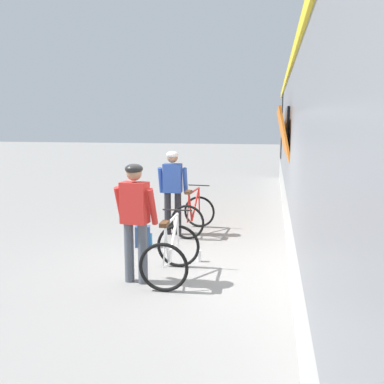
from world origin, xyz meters
The scene contains 9 objects.
ground_plane centered at (0.00, 0.00, 0.00)m, with size 80.00×80.00×0.00m, color gray.
train_car centered at (3.13, 2.00, 1.97)m, with size 3.22×19.68×3.88m.
cyclist_near_in_red centered at (-0.59, -0.61, 1.05)m, with size 0.64×0.36×1.76m.
cyclist_far_in_blue centered at (-0.69, 2.09, 1.05)m, with size 0.62×0.33×1.76m.
bicycle_near_white centered at (-0.12, -0.38, 0.40)m, with size 0.73×1.09×0.99m.
bicycle_far_red centered at (-0.28, 2.28, 0.40)m, with size 0.78×1.11×0.99m.
backpack_on_platform centered at (-1.05, 1.11, 0.20)m, with size 0.28×0.18×0.40m, color navy.
water_bottle_near_the_bikes centered at (0.16, 0.47, 0.10)m, with size 0.07×0.07×0.20m, color silver.
water_bottle_by_the_backpack centered at (-0.92, 1.21, 0.12)m, with size 0.07×0.07×0.24m, color #338CCC.
Camera 1 is at (1.33, -6.17, 2.34)m, focal length 38.62 mm.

